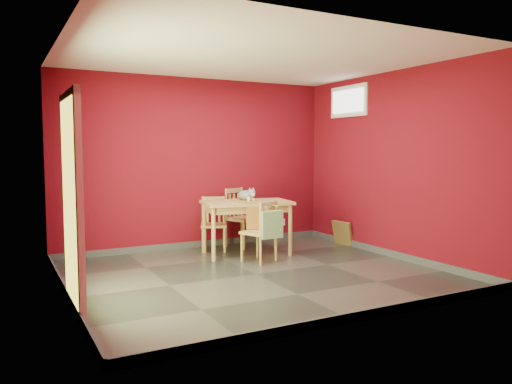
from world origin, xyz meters
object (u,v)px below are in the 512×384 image
chair_far_left (214,223)px  chair_far_right (241,217)px  tote_bag (271,224)px  picture_frame (342,233)px  dining_table (247,208)px  chair_near (261,231)px  cat (246,193)px

chair_far_left → chair_far_right: (0.53, 0.11, 0.06)m
chair_far_right → tote_bag: chair_far_right is taller
tote_bag → picture_frame: 1.89m
dining_table → picture_frame: (1.74, -0.07, -0.51)m
tote_bag → chair_far_right: bearing=81.4°
chair_far_right → chair_near: (-0.26, -1.18, -0.04)m
cat → picture_frame: cat is taller
chair_far_left → chair_near: size_ratio=0.97×
chair_far_left → chair_near: bearing=-75.9°
tote_bag → picture_frame: tote_bag is taller
chair_near → tote_bag: size_ratio=1.92×
dining_table → cat: cat is taller
dining_table → tote_bag: (0.01, -0.74, -0.15)m
picture_frame → chair_far_right: bearing=154.8°
dining_table → tote_bag: size_ratio=3.14×
chair_far_right → picture_frame: bearing=-25.2°
dining_table → chair_far_right: chair_far_right is taller
tote_bag → picture_frame: (1.73, 0.66, -0.35)m
dining_table → picture_frame: bearing=-2.5°
picture_frame → chair_far_left: bearing=163.4°
chair_far_left → tote_bag: 1.32m
chair_far_right → chair_near: chair_far_right is taller
chair_far_right → tote_bag: 1.40m
chair_far_left → cat: cat is taller
dining_table → cat: size_ratio=3.28×
chair_near → tote_bag: 0.24m
tote_bag → cat: 0.90m
chair_near → chair_far_right: bearing=77.7°
chair_far_left → picture_frame: size_ratio=2.05×
picture_frame → tote_bag: bearing=-159.1°
chair_far_right → picture_frame: size_ratio=2.32×
tote_bag → cat: bearing=87.9°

